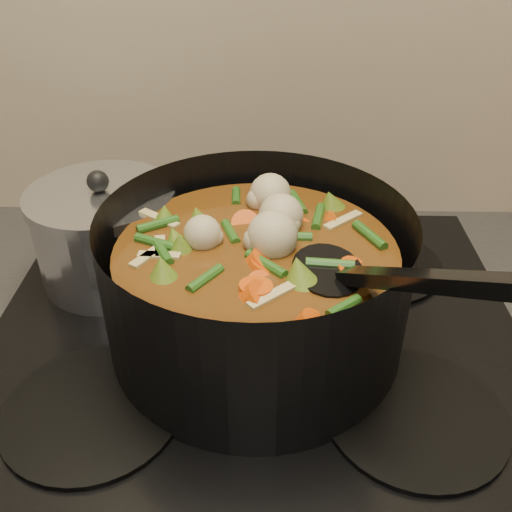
{
  "coord_description": "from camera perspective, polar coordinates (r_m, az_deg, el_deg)",
  "views": [
    {
      "loc": [
        0.01,
        1.42,
        1.38
      ],
      "look_at": [
        0.0,
        1.91,
        1.04
      ],
      "focal_mm": 40.0,
      "sensor_mm": 36.0,
      "label": 1
    }
  ],
  "objects": [
    {
      "name": "stovetop",
      "position": [
        0.69,
        -0.02,
        -7.69
      ],
      "size": [
        0.62,
        0.54,
        0.03
      ],
      "color": "black",
      "rests_on": "counter"
    },
    {
      "name": "stockpot",
      "position": [
        0.62,
        0.05,
        -3.01
      ],
      "size": [
        0.41,
        0.43,
        0.24
      ],
      "rotation": [
        0.0,
        0.0,
        0.34
      ],
      "color": "black",
      "rests_on": "stovetop"
    },
    {
      "name": "saucepan",
      "position": [
        0.75,
        -14.69,
        2.15
      ],
      "size": [
        0.18,
        0.18,
        0.15
      ],
      "rotation": [
        0.0,
        0.0,
        -0.25
      ],
      "color": "silver",
      "rests_on": "stovetop"
    }
  ]
}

